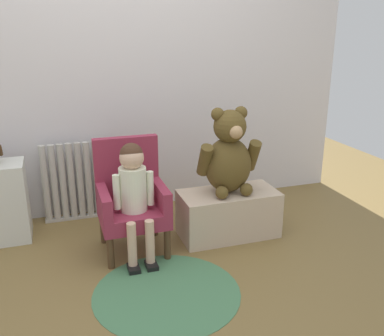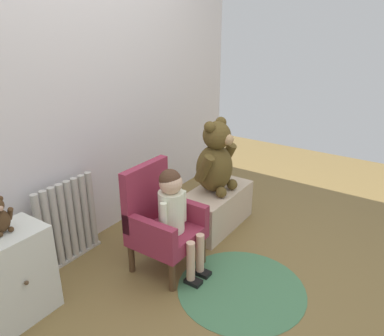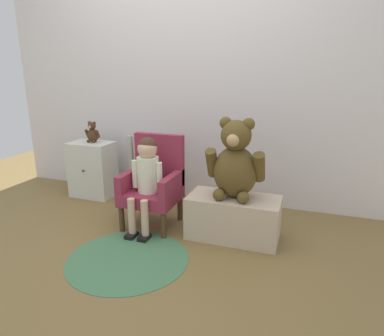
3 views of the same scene
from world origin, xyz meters
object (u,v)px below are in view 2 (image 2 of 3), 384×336
small_dresser (11,277)px  child_figure (174,207)px  radiator (68,222)px  floor_rug (241,288)px  low_bench (216,208)px  large_teddy_bear (215,160)px  child_armchair (161,221)px

small_dresser → child_figure: child_figure is taller
radiator → floor_rug: (0.39, -1.16, -0.29)m
low_bench → large_teddy_bear: large_teddy_bear is taller
floor_rug → low_bench: bearing=42.6°
floor_rug → large_teddy_bear: bearing=43.4°
radiator → child_armchair: bearing=-61.5°
small_dresser → floor_rug: (0.93, -0.97, -0.27)m
large_teddy_bear → floor_rug: large_teddy_bear is taller
small_dresser → large_teddy_bear: large_teddy_bear is taller
child_figure → floor_rug: 0.68m
child_figure → large_teddy_bear: large_teddy_bear is taller
small_dresser → low_bench: (1.53, -0.43, -0.11)m
radiator → child_figure: 0.78m
low_bench → large_teddy_bear: 0.42m
floor_rug → radiator: bearing=108.5°
radiator → large_teddy_bear: size_ratio=1.02×
child_armchair → child_figure: child_figure is taller
low_bench → child_figure: bearing=-173.4°
low_bench → child_armchair: bearing=176.8°
child_figure → low_bench: bearing=6.6°
child_figure → floor_rug: bearing=-80.8°
radiator → child_armchair: (0.31, -0.58, 0.05)m
small_dresser → floor_rug: size_ratio=0.66×
small_dresser → large_teddy_bear: (1.53, -0.41, 0.31)m
low_bench → large_teddy_bear: size_ratio=1.15×
radiator → small_dresser: size_ratio=1.10×
small_dresser → child_armchair: 0.95m
small_dresser → floor_rug: small_dresser is taller
small_dresser → child_armchair: size_ratio=0.75×
small_dresser → radiator: bearing=19.1°
small_dresser → low_bench: bearing=-15.6°
radiator → child_figure: (0.31, -0.69, 0.19)m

